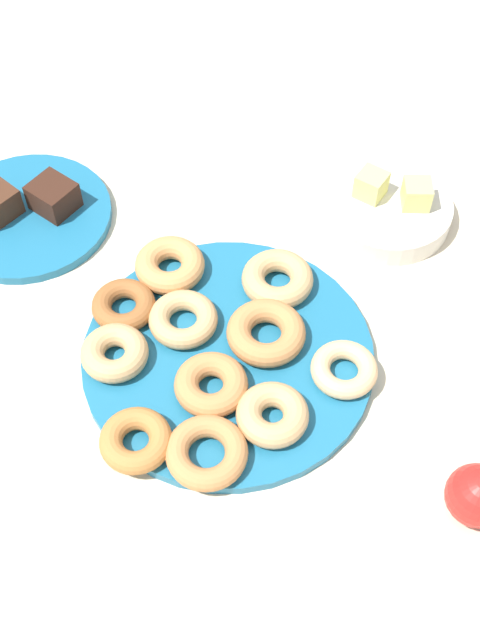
{
  "coord_description": "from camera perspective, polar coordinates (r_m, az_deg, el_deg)",
  "views": [
    {
      "loc": [
        0.27,
        -0.46,
        0.82
      ],
      "look_at": [
        0.0,
        0.03,
        0.04
      ],
      "focal_mm": 45.53,
      "sensor_mm": 36.0,
      "label": 1
    }
  ],
  "objects": [
    {
      "name": "donut_4",
      "position": [
        0.95,
        7.33,
        -3.46
      ],
      "size": [
        0.08,
        0.08,
        0.02
      ],
      "primitive_type": "torus",
      "rotation": [
        0.0,
        0.0,
        3.12
      ],
      "color": "#EABC84",
      "rests_on": "donut_plate"
    },
    {
      "name": "donut_2",
      "position": [
        0.93,
        -2.05,
        -4.57
      ],
      "size": [
        0.11,
        0.11,
        0.03
      ],
      "primitive_type": "torus",
      "rotation": [
        0.0,
        0.0,
        4.44
      ],
      "color": "#C6844C",
      "rests_on": "donut_plate"
    },
    {
      "name": "donut_plate",
      "position": [
        0.97,
        -0.84,
        -2.53
      ],
      "size": [
        0.35,
        0.35,
        0.01
      ],
      "primitive_type": "cylinder",
      "color": "#1E6B93",
      "rests_on": "ground_plane"
    },
    {
      "name": "donut_6",
      "position": [
        0.89,
        -2.36,
        -9.29
      ],
      "size": [
        0.1,
        0.1,
        0.03
      ],
      "primitive_type": "torus",
      "rotation": [
        0.0,
        0.0,
        6.19
      ],
      "color": "#C6844C",
      "rests_on": "donut_plate"
    },
    {
      "name": "fruit_bowl",
      "position": [
        1.13,
        10.37,
        7.58
      ],
      "size": [
        0.17,
        0.17,
        0.03
      ],
      "primitive_type": "cylinder",
      "color": "silver",
      "rests_on": "ground_plane"
    },
    {
      "name": "donut_8",
      "position": [
        0.91,
        2.29,
        -6.67
      ],
      "size": [
        0.1,
        0.1,
        0.03
      ],
      "primitive_type": "torus",
      "rotation": [
        0.0,
        0.0,
        5.03
      ],
      "color": "tan",
      "rests_on": "donut_plate"
    },
    {
      "name": "melon_chunk_right",
      "position": [
        1.11,
        12.31,
        8.64
      ],
      "size": [
        0.05,
        0.05,
        0.04
      ],
      "primitive_type": "cube",
      "rotation": [
        0.0,
        0.0,
        0.48
      ],
      "color": "#DBD67A",
      "rests_on": "fruit_bowl"
    },
    {
      "name": "donut_1",
      "position": [
        1.03,
        -4.95,
        3.86
      ],
      "size": [
        0.13,
        0.13,
        0.03
      ],
      "primitive_type": "torus",
      "rotation": [
        0.0,
        0.0,
        5.59
      ],
      "color": "tan",
      "rests_on": "donut_plate"
    },
    {
      "name": "melon_chunk_left",
      "position": [
        1.11,
        9.2,
        9.37
      ],
      "size": [
        0.04,
        0.04,
        0.04
      ],
      "primitive_type": "cube",
      "rotation": [
        0.0,
        0.0,
        -0.1
      ],
      "color": "#DBD67A",
      "rests_on": "fruit_bowl"
    },
    {
      "name": "donut_9",
      "position": [
        0.9,
        -7.33,
        -8.39
      ],
      "size": [
        0.11,
        0.11,
        0.03
      ],
      "primitive_type": "torus",
      "rotation": [
        0.0,
        0.0,
        2.07
      ],
      "color": "#BC7A3D",
      "rests_on": "donut_plate"
    },
    {
      "name": "cake_plate",
      "position": [
        1.15,
        -14.72,
        7.08
      ],
      "size": [
        0.23,
        0.23,
        0.01
      ],
      "primitive_type": "cylinder",
      "color": "#1E6B93",
      "rests_on": "ground_plane"
    },
    {
      "name": "brownie_far",
      "position": [
        1.13,
        -12.99,
        8.47
      ],
      "size": [
        0.06,
        0.06,
        0.04
      ],
      "primitive_type": "cube",
      "rotation": [
        0.0,
        0.0,
        -0.15
      ],
      "color": "#381E14",
      "rests_on": "cake_plate"
    },
    {
      "name": "donut_10",
      "position": [
        1.0,
        -8.18,
        1.01
      ],
      "size": [
        0.11,
        0.11,
        0.02
      ],
      "primitive_type": "torus",
      "rotation": [
        0.0,
        0.0,
        0.63
      ],
      "color": "#995B2D",
      "rests_on": "donut_plate"
    },
    {
      "name": "donut_7",
      "position": [
        0.97,
        1.85,
        -0.89
      ],
      "size": [
        0.12,
        0.12,
        0.03
      ],
      "primitive_type": "torus",
      "rotation": [
        0.0,
        0.0,
        3.41
      ],
      "color": "#C6844C",
      "rests_on": "donut_plate"
    },
    {
      "name": "donut_0",
      "position": [
        1.02,
        2.65,
        2.89
      ],
      "size": [
        0.13,
        0.13,
        0.03
      ],
      "primitive_type": "torus",
      "rotation": [
        0.0,
        0.0,
        4.0
      ],
      "color": "tan",
      "rests_on": "donut_plate"
    },
    {
      "name": "ground_plane",
      "position": [
        0.98,
        -0.84,
        -2.75
      ],
      "size": [
        2.4,
        2.4,
        0.0
      ],
      "primitive_type": "plane",
      "color": "beige"
    },
    {
      "name": "apple",
      "position": [
        0.9,
        16.34,
        -11.76
      ],
      "size": [
        0.07,
        0.07,
        0.07
      ],
      "primitive_type": "sphere",
      "color": "red",
      "rests_on": "ground_plane"
    },
    {
      "name": "donut_5",
      "position": [
        0.98,
        -4.01,
        0.05
      ],
      "size": [
        0.11,
        0.11,
        0.03
      ],
      "primitive_type": "torus",
      "rotation": [
        0.0,
        0.0,
        3.5
      ],
      "color": "tan",
      "rests_on": "donut_plate"
    },
    {
      "name": "donut_3",
      "position": [
        0.96,
        -8.81,
        -2.31
      ],
      "size": [
        0.09,
        0.09,
        0.03
      ],
      "primitive_type": "torus",
      "rotation": [
        0.0,
        0.0,
        6.12
      ],
      "color": "tan",
      "rests_on": "donut_plate"
    }
  ]
}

